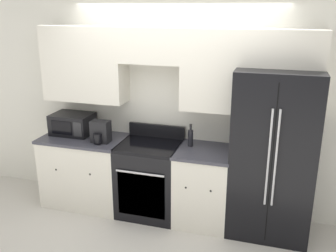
# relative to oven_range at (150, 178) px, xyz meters

# --- Properties ---
(ground_plane) EXTENTS (12.00, 12.00, 0.00)m
(ground_plane) POSITION_rel_oven_range_xyz_m (0.23, -0.31, -0.46)
(ground_plane) COLOR beige
(wall_back) EXTENTS (8.00, 0.39, 2.60)m
(wall_back) POSITION_rel_oven_range_xyz_m (0.24, 0.27, 1.05)
(wall_back) COLOR silver
(wall_back) RESTS_ON ground_plane
(lower_cabinets_left) EXTENTS (1.05, 0.64, 0.90)m
(lower_cabinets_left) POSITION_rel_oven_range_xyz_m (-0.87, -0.00, -0.00)
(lower_cabinets_left) COLOR silver
(lower_cabinets_left) RESTS_ON ground_plane
(lower_cabinets_right) EXTENTS (0.64, 0.64, 0.90)m
(lower_cabinets_right) POSITION_rel_oven_range_xyz_m (0.67, -0.00, -0.00)
(lower_cabinets_right) COLOR silver
(lower_cabinets_right) RESTS_ON ground_plane
(oven_range) EXTENTS (0.72, 0.65, 1.06)m
(oven_range) POSITION_rel_oven_range_xyz_m (0.00, 0.00, 0.00)
(oven_range) COLOR black
(oven_range) RESTS_ON ground_plane
(refrigerator) EXTENTS (0.87, 0.78, 1.86)m
(refrigerator) POSITION_rel_oven_range_xyz_m (1.41, 0.06, 0.47)
(refrigerator) COLOR black
(refrigerator) RESTS_ON ground_plane
(microwave) EXTENTS (0.50, 0.38, 0.26)m
(microwave) POSITION_rel_oven_range_xyz_m (-1.07, 0.09, 0.58)
(microwave) COLOR black
(microwave) RESTS_ON lower_cabinets_left
(bottle) EXTENTS (0.06, 0.06, 0.27)m
(bottle) POSITION_rel_oven_range_xyz_m (0.48, 0.09, 0.55)
(bottle) COLOR black
(bottle) RESTS_ON lower_cabinets_right
(electric_kettle) EXTENTS (0.22, 0.21, 0.26)m
(electric_kettle) POSITION_rel_oven_range_xyz_m (-0.58, -0.10, 0.57)
(electric_kettle) COLOR black
(electric_kettle) RESTS_ON lower_cabinets_left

